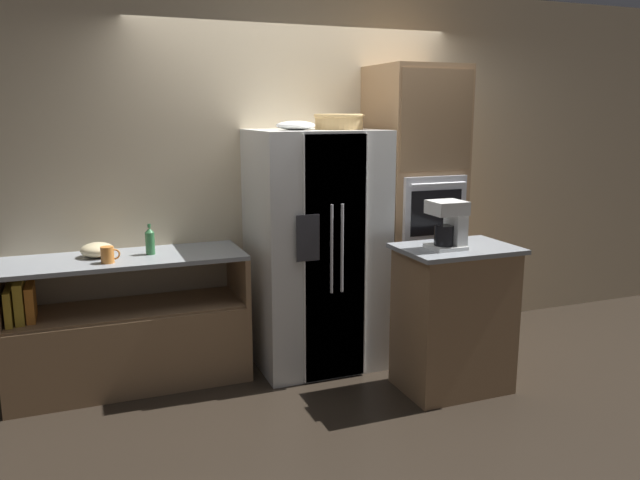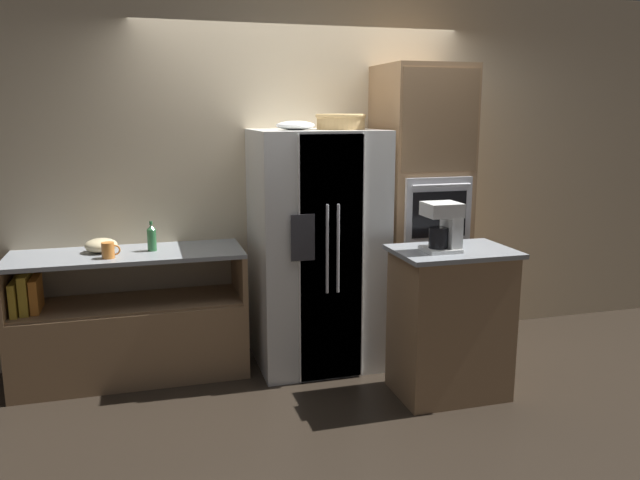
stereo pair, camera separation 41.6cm
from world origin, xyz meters
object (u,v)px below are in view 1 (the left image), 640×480
at_px(refrigerator, 316,249).
at_px(coffee_maker, 450,223).
at_px(bottle_tall, 150,241).
at_px(mixing_bowl, 97,250).
at_px(wall_oven, 412,210).
at_px(fruit_bowl, 296,125).
at_px(wicker_basket, 339,121).
at_px(mug, 108,255).

bearing_deg(refrigerator, coffee_maker, -52.92).
xyz_separation_m(bottle_tall, mixing_bowl, (-0.34, 0.05, -0.05)).
height_order(refrigerator, mixing_bowl, refrigerator).
distance_m(refrigerator, bottle_tall, 1.18).
height_order(bottle_tall, coffee_maker, coffee_maker).
height_order(wall_oven, fruit_bowl, wall_oven).
distance_m(refrigerator, fruit_bowl, 0.92).
bearing_deg(coffee_maker, wall_oven, 75.36).
distance_m(wicker_basket, mixing_bowl, 1.89).
height_order(refrigerator, fruit_bowl, fruit_bowl).
distance_m(mixing_bowl, coffee_maker, 2.34).
xyz_separation_m(wall_oven, wicker_basket, (-0.67, -0.09, 0.69)).
bearing_deg(fruit_bowl, refrigerator, 19.59).
height_order(wicker_basket, mug, wicker_basket).
bearing_deg(fruit_bowl, bottle_tall, 170.28).
relative_size(wall_oven, bottle_tall, 10.47).
bearing_deg(fruit_bowl, wicker_basket, 6.37).
bearing_deg(wicker_basket, bottle_tall, 174.32).
distance_m(wicker_basket, bottle_tall, 1.56).
bearing_deg(wall_oven, fruit_bowl, -172.73).
height_order(wicker_basket, mixing_bowl, wicker_basket).
bearing_deg(wall_oven, wicker_basket, -172.28).
relative_size(wall_oven, fruit_bowl, 8.15).
xyz_separation_m(wicker_basket, mug, (-1.62, -0.02, -0.84)).
bearing_deg(bottle_tall, fruit_bowl, -9.72).
height_order(wall_oven, wicker_basket, wall_oven).
bearing_deg(coffee_maker, refrigerator, 127.08).
bearing_deg(bottle_tall, mug, -151.10).
bearing_deg(bottle_tall, refrigerator, -5.48).
distance_m(fruit_bowl, mixing_bowl, 1.58).
bearing_deg(mug, fruit_bowl, -0.68).
height_order(wicker_basket, coffee_maker, wicker_basket).
xyz_separation_m(fruit_bowl, mug, (-1.28, 0.02, -0.81)).
height_order(wall_oven, coffee_maker, wall_oven).
relative_size(refrigerator, fruit_bowl, 6.42).
bearing_deg(mixing_bowl, wall_oven, -2.26).
distance_m(wall_oven, coffee_maker, 0.91).
height_order(mug, coffee_maker, coffee_maker).
bearing_deg(wall_oven, bottle_tall, 178.79).
xyz_separation_m(refrigerator, wicker_basket, (0.17, -0.02, 0.93)).
xyz_separation_m(fruit_bowl, bottle_tall, (-1.00, 0.17, -0.77)).
bearing_deg(refrigerator, mug, -178.25).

